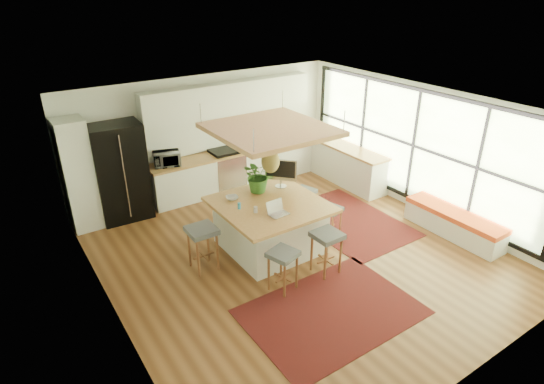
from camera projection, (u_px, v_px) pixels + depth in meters
floor at (296, 253)px, 8.25m from camera, size 7.00×7.00×0.00m
ceiling at (300, 110)px, 7.09m from camera, size 7.00×7.00×0.00m
wall_back at (207, 134)px, 10.29m from camera, size 6.50×0.00×6.50m
wall_front at (483, 294)px, 5.05m from camera, size 6.50×0.00×6.50m
wall_left at (106, 243)px, 6.03m from camera, size 0.00×7.00×7.00m
wall_right at (422, 150)px, 9.31m from camera, size 0.00×7.00×7.00m
window_wall at (422, 148)px, 9.27m from camera, size 0.10×6.20×2.60m
pantry at (78, 176)px, 8.66m from camera, size 0.55×0.60×2.25m
back_counter_base at (236, 169)px, 10.72m from camera, size 4.20×0.60×0.88m
back_counter_top at (235, 151)px, 10.52m from camera, size 4.24×0.64×0.05m
backsplash at (228, 130)px, 10.55m from camera, size 4.20×0.02×0.80m
upper_cabinets at (230, 98)px, 10.09m from camera, size 4.20×0.34×0.70m
range at (226, 169)px, 10.57m from camera, size 0.76×0.62×1.00m
right_counter_base at (343, 164)px, 11.03m from camera, size 0.60×2.50×0.88m
right_counter_top at (344, 146)px, 10.84m from camera, size 0.64×2.54×0.05m
window_bench at (454, 223)px, 8.73m from camera, size 0.52×2.00×0.50m
ceiling_panel at (270, 145)px, 7.52m from camera, size 1.86×1.86×0.80m
rug_near at (331, 311)px, 6.78m from camera, size 2.60×1.80×0.01m
rug_right at (348, 221)px, 9.31m from camera, size 1.80×2.60×0.01m
fridge at (121, 176)px, 9.15m from camera, size 1.05×0.84×2.03m
island at (270, 225)px, 8.23m from camera, size 1.85×1.85×0.93m
stool_near_left at (283, 270)px, 7.15m from camera, size 0.52×0.52×0.71m
stool_near_right at (326, 254)px, 7.58m from camera, size 0.47×0.47×0.77m
stool_right_front at (330, 220)px, 8.64m from camera, size 0.45×0.45×0.63m
stool_right_back at (304, 204)px, 9.24m from camera, size 0.51×0.51×0.69m
stool_left_side at (203, 250)px, 7.67m from camera, size 0.48×0.48×0.80m
laptop at (279, 209)px, 7.58m from camera, size 0.36×0.38×0.25m
monitor at (281, 174)px, 8.55m from camera, size 0.58×0.61×0.58m
microwave at (167, 157)px, 9.58m from camera, size 0.62×0.44×0.38m
island_plant at (258, 178)px, 8.37m from camera, size 0.66×0.72×0.52m
island_bowl at (232, 198)px, 8.15m from camera, size 0.28×0.28×0.06m
island_bottle_0 at (241, 204)px, 7.78m from camera, size 0.07×0.07×0.19m
island_bottle_1 at (255, 207)px, 7.67m from camera, size 0.07×0.07×0.19m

